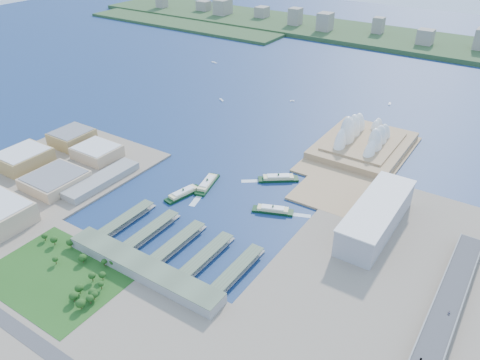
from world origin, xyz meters
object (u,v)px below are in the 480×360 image
Objects in this scene: opera_house at (365,132)px; car_b at (421,360)px; ferry_a at (207,182)px; ferry_b at (278,177)px; car_c at (449,313)px; ferry_c at (183,192)px; ferry_d at (273,209)px; toaster_building at (376,216)px.

car_b is at bearing -62.97° from opera_house.
ferry_b is at bearing 27.62° from ferry_a.
ferry_b is 13.18× the size of car_c.
ferry_b is 1.02× the size of ferry_c.
ferry_b is 81.13m from ferry_d.
car_b reaches higher than car_c.
car_c is (232.38, -72.22, 10.43)m from ferry_d.
ferry_b reaches higher than ferry_d.
car_c is at bearing 83.22° from car_b.
toaster_building reaches higher than car_b.
opera_house is at bearing 122.95° from car_c.
toaster_building is at bearing 120.08° from car_b.
ferry_d is (33.55, -73.87, -0.42)m from ferry_b.
ferry_c is (-245.60, -68.23, -15.13)m from toaster_building.
opera_house reaches higher than car_b.
car_b is at bearing -59.92° from toaster_building.
toaster_building is 2.90× the size of ferry_d.
ferry_d is at bearing -16.97° from ferry_a.
toaster_building reaches higher than car_c.
toaster_building is 162.42m from ferry_b.
ferry_c is at bearing 83.63° from ferry_d.
toaster_building is 2.73× the size of ferry_c.
toaster_building is at bearing -7.04° from ferry_a.
toaster_building is 201.56m from car_b.
ferry_a is 351.28m from car_c.
ferry_a is 1.05× the size of ferry_c.
car_b reaches higher than ferry_d.
car_b is 67.79m from car_c.
ferry_b is (-156.94, 39.05, -15.02)m from toaster_building.
ferry_d is at bearing -164.24° from toaster_building.
ferry_a is at bearing -172.78° from toaster_building.
ferry_a is 102.83m from ferry_b.
ferry_c is at bearing -120.12° from opera_house.
toaster_building reaches higher than ferry_a.
opera_house is 3.37× the size of ferry_d.
toaster_building is at bearing 135.52° from car_c.
opera_house reaches higher than ferry_d.
car_c is at bearing -27.00° from ferry_a.
toaster_building reaches higher than ferry_b.
car_b is 0.95× the size of car_c.
car_b is (257.94, -213.40, 10.06)m from ferry_b.
car_c is (109.00, -107.04, -5.01)m from toaster_building.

